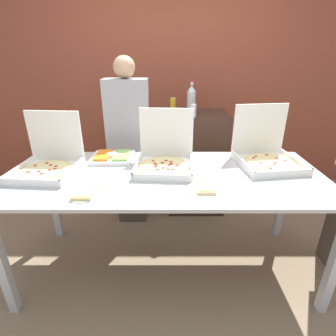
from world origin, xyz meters
name	(u,v)px	position (x,y,z in m)	size (l,w,h in m)	color
ground_plane	(168,265)	(0.00, 0.00, 0.00)	(16.00, 16.00, 0.00)	#847056
brick_wall_behind	(168,78)	(0.00, 1.70, 1.40)	(10.00, 0.06, 2.80)	brown
buffet_table	(168,186)	(0.00, 0.00, 0.78)	(2.27, 0.95, 0.87)	#B7BABF
pizza_box_far_left	(266,154)	(0.78, 0.21, 0.95)	(0.50, 0.52, 0.44)	white
pizza_box_far_right	(48,162)	(-0.89, 0.05, 0.94)	(0.45, 0.47, 0.42)	white
pizza_box_near_right	(165,158)	(-0.02, 0.13, 0.94)	(0.46, 0.47, 0.42)	white
paper_plate_front_center	(205,188)	(0.24, -0.24, 0.88)	(0.24, 0.24, 0.03)	white
paper_plate_front_right	(84,193)	(-0.52, -0.31, 0.88)	(0.21, 0.21, 0.03)	white
veggie_tray	(113,157)	(-0.46, 0.29, 0.89)	(0.34, 0.29, 0.05)	white
sideboard_podium	(196,162)	(0.32, 0.99, 0.56)	(0.62, 0.49, 1.11)	#382319
soda_bottle	(191,99)	(0.24, 1.00, 1.25)	(0.09, 0.09, 0.32)	#B7BCC1
soda_can_silver	(193,111)	(0.24, 0.80, 1.17)	(0.07, 0.07, 0.12)	silver
soda_can_colored	(173,104)	(0.05, 1.19, 1.17)	(0.07, 0.07, 0.12)	gold
person_guest_cap	(129,143)	(-0.39, 0.73, 0.87)	(0.40, 0.22, 1.67)	#473D33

